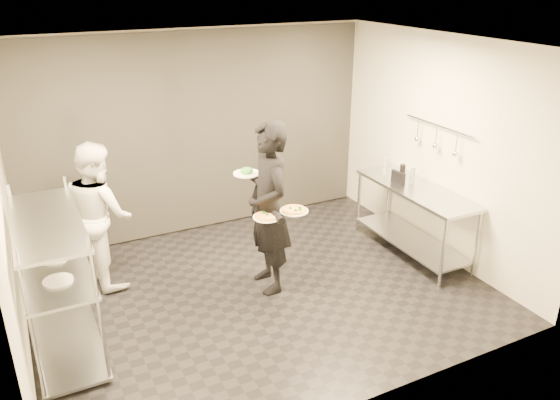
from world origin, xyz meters
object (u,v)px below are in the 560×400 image
pos_monitor (398,178)px  pizza_plate_far (294,210)px  bottle_dark (402,173)px  pizza_plate_near (267,216)px  bottle_green (385,166)px  pass_rack (56,278)px  waiter (269,209)px  salad_plate (247,172)px  prep_counter (414,209)px  bottle_clear (412,175)px  chef (100,214)px

pos_monitor → pizza_plate_far: bearing=-170.4°
bottle_dark → pizza_plate_far: bearing=-168.1°
pizza_plate_near → bottle_green: bearing=18.4°
pass_rack → waiter: bearing=2.2°
waiter → bottle_dark: bearing=98.5°
salad_plate → bottle_green: 2.15m
bottle_green → prep_counter: bearing=-85.8°
pos_monitor → bottle_dark: bearing=11.5°
bottle_green → bottle_dark: bottle_dark is taller
pizza_plate_far → bottle_clear: (1.89, 0.29, 0.00)m
pos_monitor → salad_plate: bearing=172.8°
salad_plate → bottle_dark: (2.12, -0.16, -0.31)m
pizza_plate_far → bottle_green: size_ratio=1.43×
pass_rack → bottle_green: bearing=8.0°
pass_rack → pizza_plate_far: 2.51m
waiter → chef: bearing=-116.9°
waiter → salad_plate: bearing=-155.0°
pizza_plate_near → bottle_clear: 2.22m
bottle_green → bottle_dark: 0.36m
pos_monitor → bottle_clear: bearing=-22.4°
salad_plate → pos_monitor: size_ratio=1.37×
waiter → pizza_plate_near: size_ratio=6.42×
waiter → bottle_green: 2.06m
prep_counter → waiter: bearing=177.6°
pass_rack → salad_plate: bearing=10.6°
bottle_clear → pizza_plate_near: bearing=-173.3°
bottle_clear → chef: bearing=166.0°
pizza_plate_far → bottle_dark: bearing=11.9°
prep_counter → bottle_dark: bearing=100.4°
pass_rack → pos_monitor: pass_rack is taller
chef → pizza_plate_near: chef is taller
prep_counter → bottle_dark: (-0.04, 0.24, 0.42)m
waiter → prep_counter: bearing=91.7°
salad_plate → pos_monitor: 2.08m
chef → bottle_dark: bearing=-118.8°
prep_counter → bottle_clear: bottle_clear is taller
pass_rack → waiter: size_ratio=0.80×
pass_rack → waiter: (2.29, 0.09, 0.23)m
waiter → chef: waiter is taller
pizza_plate_far → bottle_clear: 1.91m
pizza_plate_near → salad_plate: salad_plate is taller
pizza_plate_near → bottle_dark: 2.13m
pizza_plate_near → bottle_clear: bottle_clear is taller
bottle_green → pizza_plate_near: bearing=-161.6°
prep_counter → salad_plate: salad_plate is taller
pizza_plate_near → bottle_green: size_ratio=1.41×
pizza_plate_far → bottle_clear: size_ratio=1.45×
chef → salad_plate: chef is taller
waiter → bottle_dark: (1.99, 0.16, 0.04)m
pass_rack → prep_counter: 4.33m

